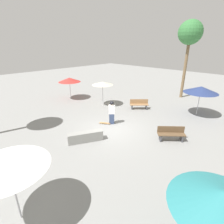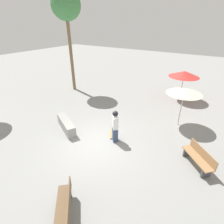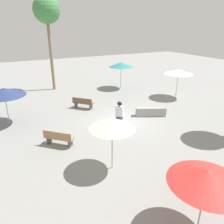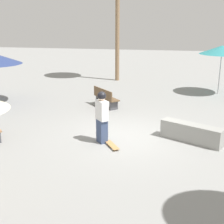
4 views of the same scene
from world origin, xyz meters
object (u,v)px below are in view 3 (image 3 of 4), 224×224
(skater_main, at_px, (119,114))
(shade_umbrella_white, at_px, (178,72))
(concrete_ledge, at_px, (151,112))
(skateboard, at_px, (127,127))
(bench_near, at_px, (83,103))
(shade_umbrella_red, at_px, (207,177))
(bench_far, at_px, (59,138))
(palm_tree_center_left, at_px, (47,11))
(shade_umbrella_teal, at_px, (121,65))
(shade_umbrella_navy, at_px, (4,92))
(shade_umbrella_cream, at_px, (112,125))

(skater_main, distance_m, shade_umbrella_white, 8.04)
(concrete_ledge, bearing_deg, skateboard, -159.13)
(bench_near, xyz_separation_m, shade_umbrella_white, (8.14, -1.16, 1.82))
(shade_umbrella_red, bearing_deg, bench_far, 109.40)
(bench_near, height_order, palm_tree_center_left, palm_tree_center_left)
(skater_main, relative_size, shade_umbrella_teal, 0.67)
(shade_umbrella_navy, bearing_deg, bench_far, -63.37)
(skater_main, height_order, shade_umbrella_teal, shade_umbrella_teal)
(skater_main, relative_size, bench_near, 1.15)
(skateboard, bearing_deg, shade_umbrella_navy, -156.22)
(shade_umbrella_white, bearing_deg, skater_main, -157.89)
(shade_umbrella_white, distance_m, shade_umbrella_cream, 11.57)
(skater_main, height_order, bench_near, skater_main)
(shade_umbrella_navy, bearing_deg, concrete_ledge, -19.68)
(skater_main, distance_m, shade_umbrella_teal, 9.14)
(skateboard, distance_m, palm_tree_center_left, 12.94)
(skater_main, relative_size, shade_umbrella_navy, 0.66)
(bench_far, distance_m, shade_umbrella_white, 11.84)
(bench_near, height_order, shade_umbrella_teal, shade_umbrella_teal)
(bench_near, bearing_deg, skateboard, -27.48)
(shade_umbrella_white, height_order, shade_umbrella_navy, shade_umbrella_white)
(skater_main, height_order, bench_far, skater_main)
(shade_umbrella_white, bearing_deg, bench_near, 171.88)
(skateboard, bearing_deg, bench_near, 161.43)
(skateboard, bearing_deg, palm_tree_center_left, 156.01)
(skateboard, xyz_separation_m, shade_umbrella_teal, (4.17, 8.11, 2.26))
(shade_umbrella_teal, bearing_deg, shade_umbrella_navy, -159.01)
(shade_umbrella_teal, bearing_deg, skater_main, -120.30)
(bench_far, distance_m, shade_umbrella_cream, 3.76)
(concrete_ledge, height_order, shade_umbrella_teal, shade_umbrella_teal)
(skater_main, distance_m, bench_near, 4.25)
(skateboard, xyz_separation_m, shade_umbrella_red, (-1.78, -7.07, 1.92))
(skater_main, relative_size, bench_far, 1.18)
(shade_umbrella_white, bearing_deg, shade_umbrella_cream, -146.43)
(shade_umbrella_teal, relative_size, shade_umbrella_red, 1.14)
(skater_main, bearing_deg, shade_umbrella_cream, -75.65)
(bench_near, height_order, bench_far, same)
(concrete_ledge, relative_size, shade_umbrella_cream, 0.91)
(skater_main, distance_m, shade_umbrella_cream, 4.27)
(concrete_ledge, relative_size, shade_umbrella_teal, 0.80)
(concrete_ledge, xyz_separation_m, palm_tree_center_left, (-4.25, 9.86, 6.67))
(skater_main, relative_size, shade_umbrella_cream, 0.77)
(shade_umbrella_navy, relative_size, palm_tree_center_left, 0.31)
(shade_umbrella_white, xyz_separation_m, palm_tree_center_left, (-8.75, 7.49, 4.73))
(bench_near, bearing_deg, shade_umbrella_teal, 81.95)
(skateboard, distance_m, shade_umbrella_cream, 4.57)
(shade_umbrella_red, bearing_deg, shade_umbrella_navy, 112.20)
(skater_main, height_order, palm_tree_center_left, palm_tree_center_left)
(skater_main, bearing_deg, shade_umbrella_teal, 107.96)
(skateboard, bearing_deg, shade_umbrella_red, -47.56)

